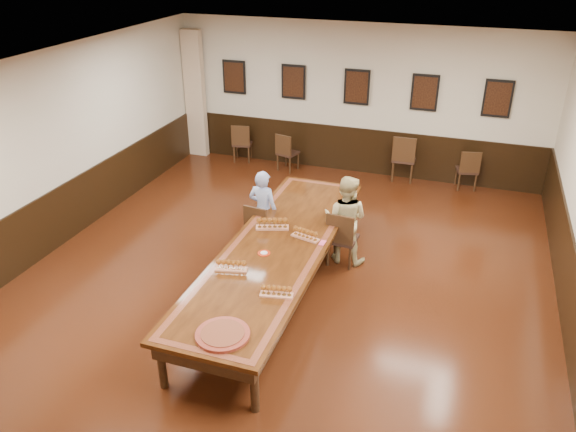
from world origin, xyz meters
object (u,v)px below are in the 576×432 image
at_px(spare_chair_b, 288,152).
at_px(spare_chair_d, 467,169).
at_px(spare_chair_c, 404,157).
at_px(carved_platter, 223,334).
at_px(conference_table, 277,255).
at_px(person_woman, 345,219).
at_px(chair_woman, 343,237).
at_px(spare_chair_a, 242,142).
at_px(person_man, 263,210).
at_px(chair_man, 261,227).

bearing_deg(spare_chair_b, spare_chair_d, -161.55).
distance_m(spare_chair_c, carved_platter, 7.01).
height_order(conference_table, carved_platter, carved_platter).
height_order(person_woman, carved_platter, person_woman).
distance_m(chair_woman, carved_platter, 3.24).
distance_m(chair_woman, spare_chair_b, 4.08).
distance_m(spare_chair_c, conference_table, 4.97).
bearing_deg(conference_table, carved_platter, -86.86).
bearing_deg(chair_woman, spare_chair_a, -45.17).
height_order(spare_chair_d, person_man, person_man).
bearing_deg(spare_chair_c, person_woman, 82.68).
relative_size(spare_chair_c, person_man, 0.73).
distance_m(chair_man, chair_woman, 1.38).
xyz_separation_m(spare_chair_a, spare_chair_d, (5.03, 0.03, -0.02)).
bearing_deg(conference_table, spare_chair_b, 107.04).
distance_m(spare_chair_b, spare_chair_d, 3.85).
relative_size(spare_chair_a, person_man, 0.64).
xyz_separation_m(spare_chair_c, spare_chair_d, (1.30, -0.04, -0.08)).
height_order(chair_woman, spare_chair_c, spare_chair_c).
relative_size(chair_man, spare_chair_a, 0.98).
xyz_separation_m(chair_man, spare_chair_d, (3.10, 3.78, -0.01)).
bearing_deg(spare_chair_b, person_man, 117.12).
height_order(chair_man, chair_woman, chair_woman).
bearing_deg(carved_platter, person_man, 103.32).
distance_m(spare_chair_a, person_woman, 4.90).
height_order(person_man, conference_table, person_man).
relative_size(chair_man, chair_woman, 0.93).
bearing_deg(person_woman, spare_chair_b, -54.86).
distance_m(spare_chair_a, conference_table, 5.43).
bearing_deg(chair_man, spare_chair_b, -71.23).
distance_m(spare_chair_d, person_man, 4.82).
relative_size(chair_woman, spare_chair_c, 0.92).
xyz_separation_m(chair_woman, conference_table, (-0.73, -1.08, 0.14)).
relative_size(chair_woman, spare_chair_a, 1.05).
height_order(chair_woman, conference_table, chair_woman).
xyz_separation_m(chair_man, spare_chair_c, (1.79, 3.82, 0.07)).
height_order(spare_chair_b, conference_table, spare_chair_b).
height_order(spare_chair_b, spare_chair_d, spare_chair_d).
height_order(chair_man, conference_table, chair_man).
bearing_deg(spare_chair_d, spare_chair_a, -13.04).
bearing_deg(spare_chair_c, carved_platter, 80.61).
distance_m(spare_chair_a, carved_platter, 7.38).
bearing_deg(chair_man, chair_woman, -170.84).
xyz_separation_m(spare_chair_b, spare_chair_d, (3.84, 0.25, 0.00)).
xyz_separation_m(spare_chair_b, conference_table, (1.40, -4.56, 0.18)).
xyz_separation_m(spare_chair_a, conference_table, (2.59, -4.77, 0.16)).
xyz_separation_m(chair_woman, spare_chair_b, (-2.12, 3.48, -0.04)).
bearing_deg(spare_chair_d, carved_platter, 57.96).
relative_size(spare_chair_d, person_man, 0.62).
xyz_separation_m(spare_chair_a, spare_chair_c, (3.72, 0.07, 0.06)).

